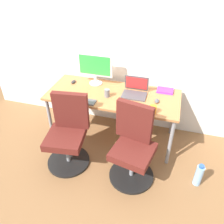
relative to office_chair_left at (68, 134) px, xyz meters
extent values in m
plane|color=brown|center=(0.41, 0.59, -0.42)|extent=(5.28, 5.28, 0.00)
cube|color=white|center=(0.41, 1.02, 0.88)|extent=(4.40, 0.04, 2.60)
cube|color=#B77542|center=(0.41, 0.59, 0.29)|extent=(1.72, 0.71, 0.03)
cylinder|color=gray|center=(-0.40, 0.28, -0.08)|extent=(0.04, 0.04, 0.70)
cylinder|color=gray|center=(1.22, 0.28, -0.08)|extent=(0.04, 0.04, 0.70)
cylinder|color=gray|center=(-0.40, 0.89, -0.08)|extent=(0.04, 0.04, 0.70)
cylinder|color=gray|center=(1.22, 0.89, -0.08)|extent=(0.04, 0.04, 0.70)
cylinder|color=black|center=(-0.01, -0.06, -0.41)|extent=(0.54, 0.54, 0.03)
cylinder|color=gray|center=(-0.01, -0.06, -0.22)|extent=(0.05, 0.05, 0.34)
cube|color=#591E19|center=(-0.01, -0.06, -0.01)|extent=(0.50, 0.50, 0.09)
cube|color=#591E19|center=(0.02, 0.12, 0.28)|extent=(0.43, 0.13, 0.48)
cylinder|color=black|center=(0.82, -0.06, -0.41)|extent=(0.54, 0.54, 0.03)
cylinder|color=gray|center=(0.82, -0.06, -0.22)|extent=(0.05, 0.05, 0.34)
cube|color=#591E19|center=(0.82, -0.06, -0.01)|extent=(0.52, 0.52, 0.09)
cube|color=#591E19|center=(0.79, 0.12, 0.28)|extent=(0.43, 0.15, 0.48)
cylinder|color=#8CBFF2|center=(1.59, 0.04, -0.28)|extent=(0.09, 0.09, 0.28)
cylinder|color=#2D59B2|center=(1.59, 0.04, -0.13)|extent=(0.06, 0.06, 0.03)
cylinder|color=silver|center=(0.09, 0.80, 0.31)|extent=(0.18, 0.18, 0.01)
cylinder|color=silver|center=(0.09, 0.80, 0.37)|extent=(0.04, 0.04, 0.11)
cube|color=silver|center=(0.09, 0.80, 0.58)|extent=(0.48, 0.03, 0.31)
cube|color=green|center=(0.09, 0.79, 0.58)|extent=(0.43, 0.00, 0.26)
cube|color=#4C4C51|center=(0.68, 0.61, 0.31)|extent=(0.31, 0.22, 0.02)
cube|color=#4C4C51|center=(0.68, 0.74, 0.42)|extent=(0.31, 0.05, 0.21)
cube|color=red|center=(0.68, 0.74, 0.42)|extent=(0.28, 0.04, 0.18)
cube|color=#515156|center=(0.09, 0.31, 0.31)|extent=(0.34, 0.12, 0.02)
cube|color=#515156|center=(0.72, 0.33, 0.31)|extent=(0.34, 0.12, 0.02)
ellipsoid|color=#515156|center=(0.98, 0.55, 0.32)|extent=(0.06, 0.10, 0.03)
ellipsoid|color=#2D2D2D|center=(-0.22, 0.73, 0.32)|extent=(0.06, 0.10, 0.03)
cylinder|color=orange|center=(0.96, 0.31, 0.35)|extent=(0.08, 0.08, 0.09)
cylinder|color=slate|center=(0.35, 0.51, 0.35)|extent=(0.07, 0.07, 0.10)
cube|color=black|center=(-0.15, 0.33, 0.31)|extent=(0.07, 0.14, 0.01)
cube|color=purple|center=(1.05, 0.84, 0.32)|extent=(0.21, 0.15, 0.03)
camera|label=1|loc=(1.10, -1.87, 1.84)|focal=36.51mm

